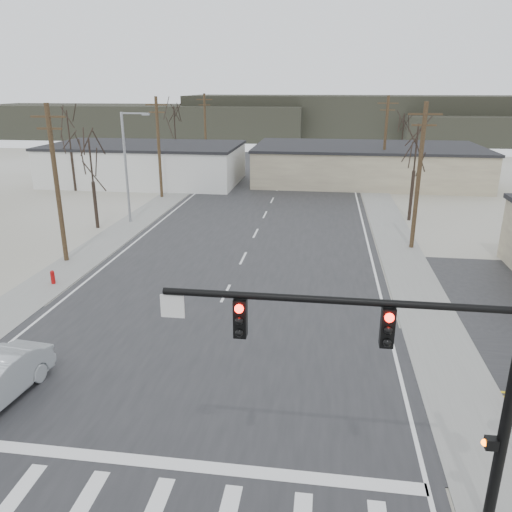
{
  "coord_description": "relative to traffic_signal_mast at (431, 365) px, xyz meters",
  "views": [
    {
      "loc": [
        5.2,
        -17.04,
        10.95
      ],
      "look_at": [
        1.82,
        7.16,
        2.6
      ],
      "focal_mm": 35.0,
      "sensor_mm": 36.0,
      "label": 1
    }
  ],
  "objects": [
    {
      "name": "upole_left_c",
      "position": [
        -19.39,
        38.2,
        0.55
      ],
      "size": [
        2.2,
        0.3,
        10.0
      ],
      "color": "#4A3922",
      "rests_on": "ground"
    },
    {
      "name": "ground",
      "position": [
        -7.89,
        6.2,
        -4.67
      ],
      "size": [
        140.0,
        140.0,
        0.0
      ],
      "primitive_type": "plane",
      "color": "silver",
      "rests_on": "ground"
    },
    {
      "name": "tree_right_far",
      "position": [
        7.11,
        58.2,
        0.91
      ],
      "size": [
        3.52,
        3.52,
        7.84
      ],
      "color": "#31251E",
      "rests_on": "ground"
    },
    {
      "name": "building_right_far",
      "position": [
        2.11,
        50.2,
        -2.52
      ],
      "size": [
        26.3,
        14.3,
        4.3
      ],
      "color": "#BCB38F",
      "rests_on": "ground"
    },
    {
      "name": "fire_hydrant",
      "position": [
        -18.09,
        14.2,
        -4.22
      ],
      "size": [
        0.24,
        0.24,
        0.87
      ],
      "color": "#A50C0C",
      "rests_on": "ground"
    },
    {
      "name": "hill_center",
      "position": [
        7.11,
        102.2,
        -0.17
      ],
      "size": [
        80.0,
        18.0,
        9.0
      ],
      "primitive_type": "cube",
      "color": "#333026",
      "rests_on": "ground"
    },
    {
      "name": "upole_left_b",
      "position": [
        -19.39,
        18.2,
        0.55
      ],
      "size": [
        2.2,
        0.3,
        10.0
      ],
      "color": "#4A3922",
      "rests_on": "ground"
    },
    {
      "name": "car_far_a",
      "position": [
        -2.79,
        52.71,
        -3.87
      ],
      "size": [
        4.12,
        5.67,
        1.53
      ],
      "primitive_type": "imported",
      "rotation": [
        0.0,
        0.0,
        3.57
      ],
      "color": "black",
      "rests_on": "main_road"
    },
    {
      "name": "car_far_b",
      "position": [
        -11.18,
        56.95,
        -3.99
      ],
      "size": [
        1.9,
        3.88,
        1.28
      ],
      "primitive_type": "imported",
      "rotation": [
        0.0,
        0.0,
        0.11
      ],
      "color": "black",
      "rests_on": "main_road"
    },
    {
      "name": "tree_left_far",
      "position": [
        -21.89,
        52.2,
        1.61
      ],
      "size": [
        3.96,
        3.96,
        8.82
      ],
      "color": "#31251E",
      "rests_on": "ground"
    },
    {
      "name": "tree_right_mid",
      "position": [
        4.61,
        32.2,
        1.26
      ],
      "size": [
        3.74,
        3.74,
        8.33
      ],
      "color": "#31251E",
      "rests_on": "ground"
    },
    {
      "name": "hill_left",
      "position": [
        -42.89,
        98.2,
        -1.17
      ],
      "size": [
        70.0,
        18.0,
        7.0
      ],
      "primitive_type": "cube",
      "color": "#333026",
      "rests_on": "ground"
    },
    {
      "name": "cross_road",
      "position": [
        -7.89,
        6.2,
        -4.65
      ],
      "size": [
        90.0,
        10.0,
        0.04
      ],
      "primitive_type": "cube",
      "color": "black",
      "rests_on": "ground"
    },
    {
      "name": "building_left_far",
      "position": [
        -23.89,
        46.2,
        -2.42
      ],
      "size": [
        22.3,
        12.3,
        4.5
      ],
      "color": "silver",
      "rests_on": "ground"
    },
    {
      "name": "tree_left_mid",
      "position": [
        -29.89,
        40.2,
        1.61
      ],
      "size": [
        3.96,
        3.96,
        8.82
      ],
      "color": "#31251E",
      "rests_on": "ground"
    },
    {
      "name": "streetlight_main",
      "position": [
        -18.69,
        28.2,
        0.41
      ],
      "size": [
        2.4,
        0.25,
        9.0
      ],
      "color": "gray",
      "rests_on": "ground"
    },
    {
      "name": "main_road",
      "position": [
        -7.89,
        21.2,
        -4.65
      ],
      "size": [
        18.0,
        110.0,
        0.05
      ],
      "primitive_type": "cube",
      "color": "black",
      "rests_on": "ground"
    },
    {
      "name": "upole_right_b",
      "position": [
        3.61,
        46.2,
        0.55
      ],
      "size": [
        2.2,
        0.3,
        10.0
      ],
      "color": "#4A3922",
      "rests_on": "ground"
    },
    {
      "name": "traffic_signal_mast",
      "position": [
        0.0,
        0.0,
        0.0
      ],
      "size": [
        8.95,
        0.43,
        7.2
      ],
      "color": "black",
      "rests_on": "ground"
    },
    {
      "name": "upole_left_d",
      "position": [
        -19.39,
        58.2,
        0.55
      ],
      "size": [
        2.2,
        0.3,
        10.0
      ],
      "color": "#4A3922",
      "rests_on": "ground"
    },
    {
      "name": "tree_left_near",
      "position": [
        -20.89,
        26.2,
        0.55
      ],
      "size": [
        3.3,
        3.3,
        7.35
      ],
      "color": "#31251E",
      "rests_on": "ground"
    },
    {
      "name": "sidewalk_right",
      "position": [
        2.71,
        26.2,
        -4.64
      ],
      "size": [
        3.0,
        90.0,
        0.06
      ],
      "primitive_type": "cube",
      "color": "gray",
      "rests_on": "ground"
    },
    {
      "name": "sidewalk_left",
      "position": [
        -18.49,
        26.2,
        -4.64
      ],
      "size": [
        3.0,
        90.0,
        0.06
      ],
      "primitive_type": "cube",
      "color": "gray",
      "rests_on": "ground"
    },
    {
      "name": "upole_right_a",
      "position": [
        3.61,
        24.2,
        0.55
      ],
      "size": [
        2.2,
        0.3,
        10.0
      ],
      "color": "#4A3922",
      "rests_on": "ground"
    }
  ]
}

